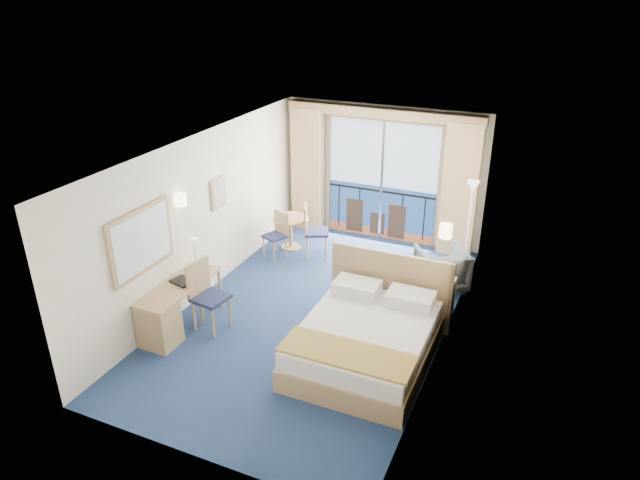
{
  "coord_description": "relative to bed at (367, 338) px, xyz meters",
  "views": [
    {
      "loc": [
        3.16,
        -7.06,
        4.88
      ],
      "look_at": [
        -0.01,
        0.2,
        1.21
      ],
      "focal_mm": 32.0,
      "sensor_mm": 36.0,
      "label": 1
    }
  ],
  "objects": [
    {
      "name": "round_table",
      "position": [
        -2.57,
        2.81,
        0.15
      ],
      "size": [
        0.7,
        0.7,
        0.63
      ],
      "color": "tan",
      "rests_on": "ground"
    },
    {
      "name": "wall_print",
      "position": [
        -3.09,
        1.22,
        1.27
      ],
      "size": [
        0.04,
        0.42,
        0.52
      ],
      "color": "tan",
      "rests_on": "room_walls"
    },
    {
      "name": "nightstand",
      "position": [
        0.64,
        1.61,
        -0.04
      ],
      "size": [
        0.44,
        0.42,
        0.58
      ],
      "primitive_type": "cube",
      "color": "#9E8553",
      "rests_on": "ground"
    },
    {
      "name": "sconce_left",
      "position": [
        -3.06,
        0.17,
        1.52
      ],
      "size": [
        0.18,
        0.18,
        0.18
      ],
      "primitive_type": "cylinder",
      "color": "beige",
      "rests_on": "room_walls"
    },
    {
      "name": "sconce_right",
      "position": [
        0.82,
        0.62,
        1.52
      ],
      "size": [
        0.18,
        0.18,
        0.18
      ],
      "primitive_type": "cylinder",
      "color": "beige",
      "rests_on": "room_walls"
    },
    {
      "name": "mirror",
      "position": [
        -3.09,
        -0.73,
        1.22
      ],
      "size": [
        0.05,
        1.25,
        0.95
      ],
      "color": "tan",
      "rests_on": "room_walls"
    },
    {
      "name": "desk_chair",
      "position": [
        -2.49,
        -0.2,
        0.28
      ],
      "size": [
        0.54,
        0.53,
        1.08
      ],
      "rotation": [
        0.0,
        0.0,
        1.43
      ],
      "color": "#1F254A",
      "rests_on": "ground"
    },
    {
      "name": "floor_lamp",
      "position": [
        0.76,
        3.13,
        0.99
      ],
      "size": [
        0.24,
        0.24,
        1.74
      ],
      "color": "silver",
      "rests_on": "ground"
    },
    {
      "name": "pelmet",
      "position": [
        -1.12,
        3.87,
        2.25
      ],
      "size": [
        3.8,
        0.25,
        0.18
      ],
      "primitive_type": "cube",
      "color": "tan",
      "rests_on": "room_walls"
    },
    {
      "name": "phone",
      "position": [
        0.6,
        1.59,
        0.28
      ],
      "size": [
        0.19,
        0.16,
        0.08
      ],
      "primitive_type": "cube",
      "rotation": [
        0.0,
        0.0,
        -0.13
      ],
      "color": "silver",
      "rests_on": "nightstand"
    },
    {
      "name": "table_chair_b",
      "position": [
        -2.64,
        2.42,
        0.16
      ],
      "size": [
        0.49,
        0.49,
        0.87
      ],
      "rotation": [
        0.0,
        0.0,
        -0.38
      ],
      "color": "#1F254A",
      "rests_on": "ground"
    },
    {
      "name": "desk",
      "position": [
        -2.85,
        -0.76,
        0.06
      ],
      "size": [
        0.52,
        1.52,
        0.71
      ],
      "color": "tan",
      "rests_on": "ground"
    },
    {
      "name": "curtain_right",
      "position": [
        0.43,
        3.84,
        0.94
      ],
      "size": [
        0.65,
        0.22,
        2.55
      ],
      "primitive_type": "cube",
      "color": "tan",
      "rests_on": "room_walls"
    },
    {
      "name": "floor",
      "position": [
        -1.12,
        0.77,
        -0.33
      ],
      "size": [
        6.5,
        6.5,
        0.0
      ],
      "primitive_type": "plane",
      "color": "navy",
      "rests_on": "ground"
    },
    {
      "name": "room_walls",
      "position": [
        -1.12,
        0.77,
        1.45
      ],
      "size": [
        4.04,
        6.54,
        2.72
      ],
      "color": "white",
      "rests_on": "ground"
    },
    {
      "name": "folder",
      "position": [
        -2.85,
        -0.26,
        0.4
      ],
      "size": [
        0.38,
        0.32,
        0.03
      ],
      "primitive_type": "cube",
      "rotation": [
        0.0,
        0.0,
        -0.24
      ],
      "color": "black",
      "rests_on": "desk"
    },
    {
      "name": "desk_lamp",
      "position": [
        -2.93,
        0.22,
        0.74
      ],
      "size": [
        0.13,
        0.13,
        0.48
      ],
      "color": "silver",
      "rests_on": "desk"
    },
    {
      "name": "table_chair_a",
      "position": [
        -2.04,
        2.66,
        0.25
      ],
      "size": [
        0.59,
        0.58,
        1.02
      ],
      "rotation": [
        0.0,
        0.0,
        1.98
      ],
      "color": "#1F254A",
      "rests_on": "ground"
    },
    {
      "name": "bed",
      "position": [
        0.0,
        0.0,
        0.0
      ],
      "size": [
        1.88,
        2.24,
        1.18
      ],
      "color": "tan",
      "rests_on": "ground"
    },
    {
      "name": "armchair",
      "position": [
        0.49,
        2.43,
        0.03
      ],
      "size": [
        1.08,
        1.09,
        0.72
      ],
      "primitive_type": "imported",
      "rotation": [
        0.0,
        0.0,
        3.74
      ],
      "color": "#4C535C",
      "rests_on": "ground"
    },
    {
      "name": "curtain_left",
      "position": [
        -2.67,
        3.84,
        0.94
      ],
      "size": [
        0.65,
        0.22,
        2.55
      ],
      "primitive_type": "cube",
      "color": "tan",
      "rests_on": "room_walls"
    },
    {
      "name": "balcony_door",
      "position": [
        -1.13,
        3.99,
        0.81
      ],
      "size": [
        2.36,
        0.03,
        2.52
      ],
      "color": "navy",
      "rests_on": "room_walls"
    }
  ]
}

